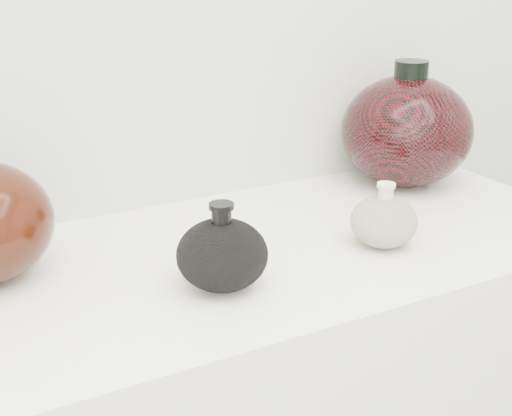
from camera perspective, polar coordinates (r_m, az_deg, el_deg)
black_gourd_vase at (r=0.96m, az=-2.72°, el=-3.70°), size 0.15×0.15×0.12m
cream_gourd_vase at (r=1.11m, az=10.19°, el=-1.01°), size 0.11×0.11×0.10m
right_round_pot at (r=1.39m, az=11.96°, el=6.10°), size 0.27×0.27×0.24m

